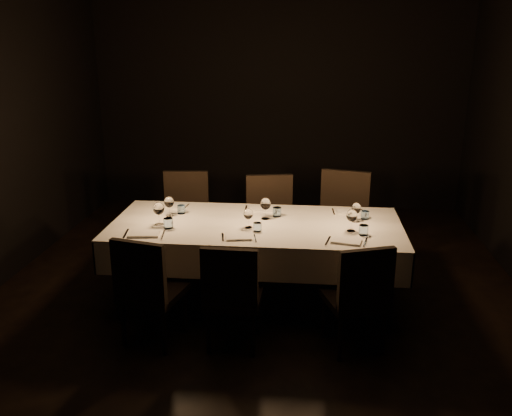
# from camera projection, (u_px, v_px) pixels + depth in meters

# --- Properties ---
(room) EXTENTS (5.01, 6.01, 3.01)m
(room) POSITION_uv_depth(u_px,v_px,m) (256.00, 139.00, 4.49)
(room) COLOR black
(room) RESTS_ON ground
(dining_table) EXTENTS (2.52, 1.12, 0.76)m
(dining_table) POSITION_uv_depth(u_px,v_px,m) (256.00, 231.00, 4.74)
(dining_table) COLOR black
(dining_table) RESTS_ON ground
(chair_near_left) EXTENTS (0.52, 0.52, 0.90)m
(chair_near_left) POSITION_uv_depth(u_px,v_px,m) (147.00, 286.00, 4.11)
(chair_near_left) COLOR black
(chair_near_left) RESTS_ON ground
(place_setting_near_left) EXTENTS (0.38, 0.42, 0.20)m
(place_setting_near_left) POSITION_uv_depth(u_px,v_px,m) (157.00, 220.00, 4.56)
(place_setting_near_left) COLOR silver
(place_setting_near_left) RESTS_ON dining_table
(chair_near_center) EXTENTS (0.43, 0.43, 0.87)m
(chair_near_center) POSITION_uv_depth(u_px,v_px,m) (232.00, 292.00, 4.06)
(chair_near_center) COLOR black
(chair_near_center) RESTS_ON ground
(place_setting_near_center) EXTENTS (0.32, 0.39, 0.17)m
(place_setting_near_center) POSITION_uv_depth(u_px,v_px,m) (248.00, 224.00, 4.49)
(place_setting_near_center) COLOR silver
(place_setting_near_center) RESTS_ON dining_table
(chair_near_right) EXTENTS (0.54, 0.54, 0.88)m
(chair_near_right) POSITION_uv_depth(u_px,v_px,m) (359.00, 293.00, 4.02)
(chair_near_right) COLOR black
(chair_near_right) RESTS_ON ground
(place_setting_near_right) EXTENTS (0.36, 0.41, 0.19)m
(place_setting_near_right) POSITION_uv_depth(u_px,v_px,m) (353.00, 227.00, 4.41)
(place_setting_near_right) COLOR silver
(place_setting_near_right) RESTS_ON dining_table
(chair_far_left) EXTENTS (0.50, 0.50, 0.97)m
(chair_far_left) POSITION_uv_depth(u_px,v_px,m) (186.00, 214.00, 5.68)
(chair_far_left) COLOR black
(chair_far_left) RESTS_ON ground
(place_setting_far_left) EXTENTS (0.33, 0.40, 0.18)m
(place_setting_far_left) POSITION_uv_depth(u_px,v_px,m) (173.00, 205.00, 4.97)
(place_setting_far_left) COLOR silver
(place_setting_far_left) RESTS_ON dining_table
(chair_far_center) EXTENTS (0.55, 0.55, 0.98)m
(chair_far_center) POSITION_uv_depth(u_px,v_px,m) (271.00, 220.00, 5.47)
(chair_far_center) COLOR black
(chair_far_center) RESTS_ON ground
(place_setting_far_center) EXTENTS (0.35, 0.42, 0.20)m
(place_setting_far_center) POSITION_uv_depth(u_px,v_px,m) (267.00, 208.00, 4.89)
(place_setting_far_center) COLOR silver
(place_setting_far_center) RESTS_ON dining_table
(chair_far_right) EXTENTS (0.59, 0.59, 1.03)m
(chair_far_right) POSITION_uv_depth(u_px,v_px,m) (342.00, 219.00, 5.44)
(chair_far_right) COLOR black
(chair_far_right) RESTS_ON ground
(place_setting_far_right) EXTENTS (0.32, 0.40, 0.18)m
(place_setting_far_right) POSITION_uv_depth(u_px,v_px,m) (356.00, 211.00, 4.82)
(place_setting_far_right) COLOR silver
(place_setting_far_right) RESTS_ON dining_table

